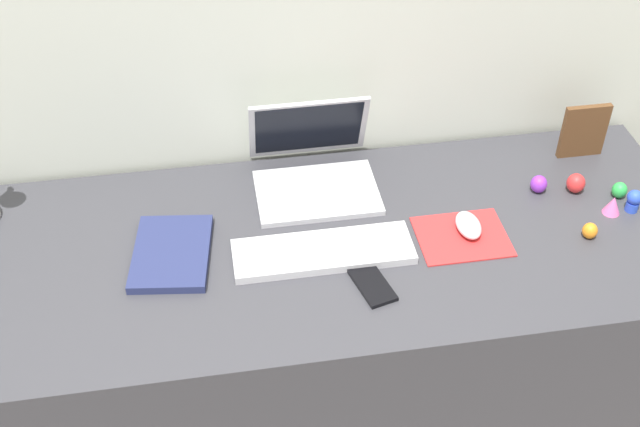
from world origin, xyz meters
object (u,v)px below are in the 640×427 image
at_px(cell_phone, 372,284).
at_px(toy_figurine_blue, 634,200).
at_px(toy_figurine_green, 619,190).
at_px(toy_figurine_red, 576,183).
at_px(picture_frame, 584,131).
at_px(notebook_pad, 172,253).
at_px(keyboard, 323,252).
at_px(toy_figurine_purple, 539,184).
at_px(mouse, 468,225).
at_px(toy_figurine_pink, 613,205).
at_px(laptop, 313,163).
at_px(toy_figurine_orange, 590,231).

relative_size(cell_phone, toy_figurine_blue, 2.19).
relative_size(toy_figurine_green, toy_figurine_red, 0.82).
distance_m(picture_frame, toy_figurine_green, 0.19).
xyz_separation_m(notebook_pad, picture_frame, (1.07, 0.22, 0.06)).
bearing_deg(cell_phone, keyboard, 113.14).
height_order(toy_figurine_purple, toy_figurine_red, toy_figurine_red).
height_order(cell_phone, toy_figurine_green, toy_figurine_green).
bearing_deg(mouse, toy_figurine_pink, 1.87).
xyz_separation_m(picture_frame, toy_figurine_purple, (-0.16, -0.13, -0.05)).
height_order(toy_figurine_green, toy_figurine_red, toy_figurine_red).
height_order(laptop, mouse, laptop).
relative_size(notebook_pad, toy_figurine_blue, 4.10).
xyz_separation_m(toy_figurine_green, toy_figurine_purple, (-0.19, 0.05, 0.00)).
distance_m(cell_phone, picture_frame, 0.75).
distance_m(mouse, cell_phone, 0.29).
distance_m(toy_figurine_orange, toy_figurine_purple, 0.19).
distance_m(laptop, picture_frame, 0.71).
xyz_separation_m(toy_figurine_purple, toy_figurine_red, (0.09, -0.01, 0.00)).
bearing_deg(picture_frame, mouse, -146.77).
distance_m(laptop, toy_figurine_blue, 0.78).
bearing_deg(cell_phone, mouse, 13.25).
distance_m(toy_figurine_red, toy_figurine_pink, 0.11).
bearing_deg(toy_figurine_pink, toy_figurine_purple, 143.50).
xyz_separation_m(mouse, toy_figurine_green, (0.41, 0.07, -0.00)).
height_order(picture_frame, toy_figurine_blue, picture_frame).
bearing_deg(keyboard, cell_phone, -52.21).
relative_size(cell_phone, toy_figurine_pink, 2.74).
relative_size(laptop, toy_figurine_purple, 6.59).
height_order(laptop, notebook_pad, laptop).
xyz_separation_m(toy_figurine_orange, toy_figurine_purple, (-0.06, 0.18, 0.00)).
distance_m(keyboard, picture_frame, 0.78).
relative_size(notebook_pad, toy_figurine_red, 4.76).
bearing_deg(toy_figurine_orange, toy_figurine_pink, 39.84).
bearing_deg(toy_figurine_green, notebook_pad, -178.02).
relative_size(mouse, toy_figurine_orange, 2.45).
relative_size(mouse, toy_figurine_red, 1.90).
relative_size(mouse, cell_phone, 0.75).
bearing_deg(toy_figurine_blue, toy_figurine_purple, 151.48).
distance_m(cell_phone, toy_figurine_blue, 0.69).
relative_size(notebook_pad, toy_figurine_green, 5.82).
xyz_separation_m(mouse, toy_figurine_purple, (0.22, 0.12, 0.00)).
height_order(laptop, toy_figurine_pink, laptop).
bearing_deg(toy_figurine_green, keyboard, -173.23).
xyz_separation_m(mouse, toy_figurine_blue, (0.42, 0.01, 0.01)).
relative_size(toy_figurine_orange, toy_figurine_blue, 0.67).
relative_size(toy_figurine_green, toy_figurine_blue, 0.70).
bearing_deg(toy_figurine_red, toy_figurine_green, -21.36).
relative_size(picture_frame, toy_figurine_purple, 3.30).
xyz_separation_m(cell_phone, toy_figurine_purple, (0.48, 0.26, 0.02)).
bearing_deg(keyboard, toy_figurine_green, 6.77).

